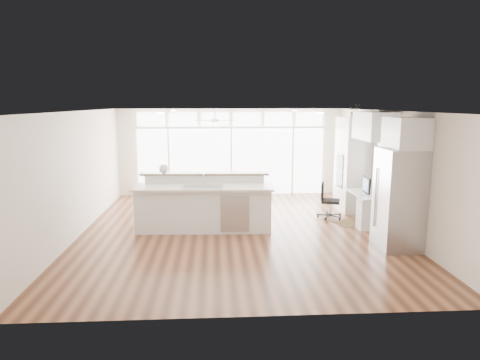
{
  "coord_description": "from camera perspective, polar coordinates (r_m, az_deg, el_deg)",
  "views": [
    {
      "loc": [
        -0.51,
        -9.38,
        2.87
      ],
      "look_at": [
        0.08,
        0.6,
        1.06
      ],
      "focal_mm": 32.0,
      "sensor_mm": 36.0,
      "label": 1
    }
  ],
  "objects": [
    {
      "name": "wall_left",
      "position": [
        9.96,
        -20.8,
        0.78
      ],
      "size": [
        0.04,
        8.0,
        2.7
      ],
      "primitive_type": "cube",
      "color": "silver",
      "rests_on": "floor"
    },
    {
      "name": "fridge_cabinet",
      "position": [
        8.86,
        21.31,
        5.85
      ],
      "size": [
        0.64,
        0.9,
        0.6
      ],
      "primitive_type": "cube",
      "color": "white",
      "rests_on": "wall_right"
    },
    {
      "name": "ceiling_fan",
      "position": [
        12.19,
        -3.37,
        8.38
      ],
      "size": [
        1.16,
        1.16,
        0.32
      ],
      "primitive_type": "cube",
      "color": "silver",
      "rests_on": "ceiling"
    },
    {
      "name": "office_chair",
      "position": [
        11.0,
        11.99,
        -2.73
      ],
      "size": [
        0.57,
        0.55,
        0.89
      ],
      "primitive_type": "cube",
      "rotation": [
        0.0,
        0.0,
        -0.3
      ],
      "color": "black",
      "rests_on": "floor"
    },
    {
      "name": "rug",
      "position": [
        10.75,
        14.89,
        -5.57
      ],
      "size": [
        0.98,
        0.82,
        0.01
      ],
      "primitive_type": "cube",
      "rotation": [
        0.0,
        0.0,
        0.3
      ],
      "color": "#332310",
      "rests_on": "floor"
    },
    {
      "name": "upper_cabinets",
      "position": [
        10.37,
        17.54,
        6.89
      ],
      "size": [
        0.64,
        1.3,
        0.64
      ],
      "primitive_type": "cube",
      "color": "white",
      "rests_on": "wall_right"
    },
    {
      "name": "potted_plant",
      "position": [
        11.78,
        15.01,
        8.71
      ],
      "size": [
        0.33,
        0.36,
        0.26
      ],
      "primitive_type": "imported",
      "rotation": [
        0.0,
        0.0,
        -0.12
      ],
      "color": "#365826",
      "rests_on": "oven_cabinet"
    },
    {
      "name": "framed_photos",
      "position": [
        11.14,
        17.54,
        2.17
      ],
      "size": [
        0.06,
        0.22,
        0.8
      ],
      "primitive_type": "cube",
      "color": "black",
      "rests_on": "wall_right"
    },
    {
      "name": "floor",
      "position": [
        9.83,
        -0.26,
        -6.81
      ],
      "size": [
        7.0,
        8.0,
        0.02
      ],
      "primitive_type": "cube",
      "color": "#482616",
      "rests_on": "ground"
    },
    {
      "name": "fishbowl",
      "position": [
        10.13,
        -10.14,
        1.49
      ],
      "size": [
        0.22,
        0.22,
        0.22
      ],
      "primitive_type": "sphere",
      "rotation": [
        0.0,
        0.0,
        0.01
      ],
      "color": "silver",
      "rests_on": "kitchen_island"
    },
    {
      "name": "kitchen_island",
      "position": [
        9.77,
        -4.85,
        -3.09
      ],
      "size": [
        3.19,
        1.32,
        1.25
      ],
      "primitive_type": "cube",
      "rotation": [
        0.0,
        0.0,
        -0.04
      ],
      "color": "white",
      "rests_on": "floor"
    },
    {
      "name": "wall_back",
      "position": [
        13.48,
        -1.2,
        3.76
      ],
      "size": [
        7.0,
        0.04,
        2.7
      ],
      "primitive_type": "cube",
      "color": "silver",
      "rests_on": "floor"
    },
    {
      "name": "transom_row",
      "position": [
        13.34,
        -1.2,
        8.13
      ],
      "size": [
        5.9,
        0.06,
        0.4
      ],
      "primitive_type": "cube",
      "color": "white",
      "rests_on": "wall_back"
    },
    {
      "name": "monitor",
      "position": [
        10.49,
        16.52,
        -0.65
      ],
      "size": [
        0.11,
        0.5,
        0.41
      ],
      "primitive_type": "cube",
      "rotation": [
        0.0,
        0.0,
        -0.05
      ],
      "color": "black",
      "rests_on": "desk_nook"
    },
    {
      "name": "glass_wall",
      "position": [
        13.46,
        -1.18,
        2.46
      ],
      "size": [
        5.8,
        0.06,
        2.08
      ],
      "primitive_type": "cube",
      "color": "white",
      "rests_on": "wall_back"
    },
    {
      "name": "wall_right",
      "position": [
        10.32,
        19.54,
        1.17
      ],
      "size": [
        0.04,
        8.0,
        2.7
      ],
      "primitive_type": "cube",
      "color": "silver",
      "rests_on": "floor"
    },
    {
      "name": "desk_nook",
      "position": [
        10.64,
        16.77,
        -3.74
      ],
      "size": [
        0.72,
        1.3,
        0.76
      ],
      "primitive_type": "cube",
      "color": "white",
      "rests_on": "floor"
    },
    {
      "name": "ceiling",
      "position": [
        9.4,
        -0.27,
        9.19
      ],
      "size": [
        7.0,
        8.0,
        0.02
      ],
      "primitive_type": "cube",
      "color": "white",
      "rests_on": "wall_back"
    },
    {
      "name": "keyboard",
      "position": [
        10.47,
        15.59,
        -1.73
      ],
      "size": [
        0.14,
        0.34,
        0.02
      ],
      "primitive_type": "cube",
      "rotation": [
        0.0,
        0.0,
        -0.04
      ],
      "color": "silver",
      "rests_on": "desk_nook"
    },
    {
      "name": "recessed_lights",
      "position": [
        9.6,
        -0.33,
        9.1
      ],
      "size": [
        3.4,
        3.0,
        0.02
      ],
      "primitive_type": "cube",
      "color": "white",
      "rests_on": "ceiling"
    },
    {
      "name": "desk_window",
      "position": [
        10.55,
        18.78,
        2.5
      ],
      "size": [
        0.04,
        0.85,
        0.85
      ],
      "primitive_type": "cube",
      "color": "white",
      "rests_on": "wall_right"
    },
    {
      "name": "wall_front",
      "position": [
        5.62,
        1.98,
        -5.48
      ],
      "size": [
        7.0,
        0.04,
        2.7
      ],
      "primitive_type": "cube",
      "color": "silver",
      "rests_on": "floor"
    },
    {
      "name": "refrigerator",
      "position": [
        9.01,
        20.42,
        -2.4
      ],
      "size": [
        0.76,
        0.9,
        2.0
      ],
      "primitive_type": "cube",
      "color": "#A8A9AD",
      "rests_on": "floor"
    },
    {
      "name": "oven_cabinet",
      "position": [
        11.89,
        14.7,
        2.06
      ],
      "size": [
        0.64,
        1.2,
        2.5
      ],
      "primitive_type": "cube",
      "color": "white",
      "rests_on": "floor"
    }
  ]
}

